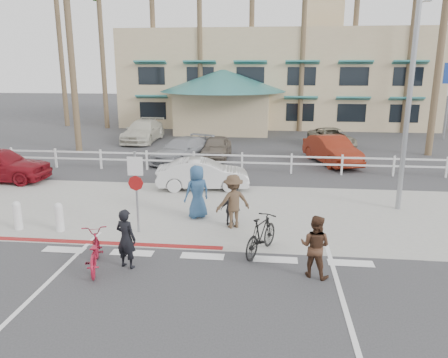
# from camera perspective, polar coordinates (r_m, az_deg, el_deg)

# --- Properties ---
(ground) EXTENTS (140.00, 140.00, 0.00)m
(ground) POSITION_cam_1_polar(r_m,az_deg,el_deg) (11.72, -3.30, -11.31)
(ground) COLOR #333335
(bike_path) EXTENTS (12.00, 16.00, 0.01)m
(bike_path) POSITION_cam_1_polar(r_m,az_deg,el_deg) (9.99, -5.27, -16.26)
(bike_path) COLOR #333335
(bike_path) RESTS_ON ground
(sidewalk_plaza) EXTENTS (22.00, 7.00, 0.01)m
(sidewalk_plaza) POSITION_cam_1_polar(r_m,az_deg,el_deg) (15.84, -0.61, -4.21)
(sidewalk_plaza) COLOR gray
(sidewalk_plaza) RESTS_ON ground
(cross_street) EXTENTS (40.00, 5.00, 0.01)m
(cross_street) POSITION_cam_1_polar(r_m,az_deg,el_deg) (19.65, 0.79, -0.47)
(cross_street) COLOR #333335
(cross_street) RESTS_ON ground
(parking_lot) EXTENTS (50.00, 16.00, 0.01)m
(parking_lot) POSITION_cam_1_polar(r_m,az_deg,el_deg) (28.90, 2.61, 4.41)
(parking_lot) COLOR #333335
(parking_lot) RESTS_ON ground
(curb_red) EXTENTS (7.00, 0.25, 0.02)m
(curb_red) POSITION_cam_1_polar(r_m,az_deg,el_deg) (13.54, -15.18, -8.09)
(curb_red) COLOR maroon
(curb_red) RESTS_ON ground
(rail_fence) EXTENTS (29.40, 0.16, 1.00)m
(rail_fence) POSITION_cam_1_polar(r_m,az_deg,el_deg) (21.43, 2.64, 2.15)
(rail_fence) COLOR silver
(rail_fence) RESTS_ON ground
(building) EXTENTS (28.00, 16.00, 11.30)m
(building) POSITION_cam_1_polar(r_m,az_deg,el_deg) (41.39, 6.80, 15.26)
(building) COLOR #D0B98E
(building) RESTS_ON ground
(sign_post) EXTENTS (0.50, 0.10, 2.90)m
(sign_post) POSITION_cam_1_polar(r_m,az_deg,el_deg) (13.74, -11.36, -1.17)
(sign_post) COLOR gray
(sign_post) RESTS_ON ground
(bollard_0) EXTENTS (0.26, 0.26, 0.95)m
(bollard_0) POSITION_cam_1_polar(r_m,az_deg,el_deg) (14.79, -20.72, -4.67)
(bollard_0) COLOR silver
(bollard_0) RESTS_ON ground
(bollard_1) EXTENTS (0.26, 0.26, 0.95)m
(bollard_1) POSITION_cam_1_polar(r_m,az_deg,el_deg) (15.46, -25.36, -4.32)
(bollard_1) COLOR silver
(bollard_1) RESTS_ON ground
(streetlight_0) EXTENTS (0.60, 2.00, 9.00)m
(streetlight_0) POSITION_cam_1_polar(r_m,az_deg,el_deg) (16.57, 23.20, 11.33)
(streetlight_0) COLOR gray
(streetlight_0) RESTS_ON ground
(streetlight_1) EXTENTS (0.60, 2.00, 9.50)m
(streetlight_1) POSITION_cam_1_polar(r_m,az_deg,el_deg) (35.86, 23.42, 12.87)
(streetlight_1) COLOR gray
(streetlight_1) RESTS_ON ground
(info_sign) EXTENTS (1.20, 0.16, 5.60)m
(info_sign) POSITION_cam_1_polar(r_m,az_deg,el_deg) (34.68, 27.24, 9.20)
(info_sign) COLOR navy
(info_sign) RESTS_ON ground
(palm_0) EXTENTS (4.00, 4.00, 15.00)m
(palm_0) POSITION_cam_1_polar(r_m,az_deg,el_deg) (40.58, -20.70, 17.09)
(palm_0) COLOR #275520
(palm_0) RESTS_ON ground
(palm_1) EXTENTS (4.00, 4.00, 13.00)m
(palm_1) POSITION_cam_1_polar(r_m,az_deg,el_deg) (38.01, -15.65, 16.19)
(palm_1) COLOR #275520
(palm_1) RESTS_ON ground
(palm_2) EXTENTS (4.00, 4.00, 16.00)m
(palm_2) POSITION_cam_1_polar(r_m,az_deg,el_deg) (37.79, -9.27, 18.81)
(palm_2) COLOR #275520
(palm_2) RESTS_ON ground
(palm_3) EXTENTS (4.00, 4.00, 14.00)m
(palm_3) POSITION_cam_1_polar(r_m,az_deg,el_deg) (35.91, -3.17, 17.60)
(palm_3) COLOR #275520
(palm_3) RESTS_ON ground
(palm_4) EXTENTS (4.00, 4.00, 15.00)m
(palm_4) POSITION_cam_1_polar(r_m,az_deg,el_deg) (36.51, 3.62, 18.33)
(palm_4) COLOR #275520
(palm_4) RESTS_ON ground
(palm_5) EXTENTS (4.00, 4.00, 13.00)m
(palm_5) POSITION_cam_1_polar(r_m,az_deg,el_deg) (35.48, 10.26, 16.63)
(palm_5) COLOR #275520
(palm_5) RESTS_ON ground
(palm_6) EXTENTS (4.00, 4.00, 17.00)m
(palm_6) POSITION_cam_1_polar(r_m,az_deg,el_deg) (37.06, 16.85, 19.26)
(palm_6) COLOR #275520
(palm_6) RESTS_ON ground
(palm_7) EXTENTS (4.00, 4.00, 14.00)m
(palm_7) POSITION_cam_1_polar(r_m,az_deg,el_deg) (36.87, 23.33, 16.41)
(palm_7) COLOR #275520
(palm_7) RESTS_ON ground
(palm_10) EXTENTS (4.00, 4.00, 12.00)m
(palm_10) POSITION_cam_1_polar(r_m,az_deg,el_deg) (28.01, -19.39, 15.63)
(palm_10) COLOR #275520
(palm_10) RESTS_ON ground
(palm_11) EXTENTS (4.00, 4.00, 14.00)m
(palm_11) POSITION_cam_1_polar(r_m,az_deg,el_deg) (28.00, 26.69, 16.99)
(palm_11) COLOR #275520
(palm_11) RESTS_ON ground
(bike_red) EXTENTS (1.19, 1.95, 0.97)m
(bike_red) POSITION_cam_1_polar(r_m,az_deg,el_deg) (11.87, -16.64, -9.02)
(bike_red) COLOR maroon
(bike_red) RESTS_ON ground
(rider_red) EXTENTS (0.67, 0.55, 1.59)m
(rider_red) POSITION_cam_1_polar(r_m,az_deg,el_deg) (11.61, -12.68, -7.62)
(rider_red) COLOR black
(rider_red) RESTS_ON ground
(bike_black) EXTENTS (1.23, 1.90, 1.11)m
(bike_black) POSITION_cam_1_polar(r_m,az_deg,el_deg) (12.28, 4.87, -7.27)
(bike_black) COLOR black
(bike_black) RESTS_ON ground
(rider_black) EXTENTS (0.95, 0.86, 1.60)m
(rider_black) POSITION_cam_1_polar(r_m,az_deg,el_deg) (11.12, 11.81, -8.59)
(rider_black) COLOR #452A1C
(rider_black) RESTS_ON ground
(pedestrian_a) EXTENTS (1.31, 1.08, 1.76)m
(pedestrian_a) POSITION_cam_1_polar(r_m,az_deg,el_deg) (14.05, 1.21, -2.95)
(pedestrian_a) COLOR #4B3826
(pedestrian_a) RESTS_ON ground
(pedestrian_child) EXTENTS (0.64, 0.27, 1.08)m
(pedestrian_child) POSITION_cam_1_polar(r_m,az_deg,el_deg) (14.32, 0.84, -4.03)
(pedestrian_child) COLOR #28282C
(pedestrian_child) RESTS_ON ground
(pedestrian_b) EXTENTS (1.08, 1.02, 1.86)m
(pedestrian_b) POSITION_cam_1_polar(r_m,az_deg,el_deg) (14.97, -3.54, -1.67)
(pedestrian_b) COLOR navy
(pedestrian_b) RESTS_ON ground
(car_white_sedan) EXTENTS (4.04, 1.86, 1.28)m
(car_white_sedan) POSITION_cam_1_polar(r_m,az_deg,el_deg) (18.56, -2.78, 0.64)
(car_white_sedan) COLOR silver
(car_white_sedan) RESTS_ON ground
(lot_car_1) EXTENTS (3.41, 4.77, 1.28)m
(lot_car_1) POSITION_cam_1_polar(r_m,az_deg,el_deg) (24.00, -5.45, 3.80)
(lot_car_1) COLOR #94969C
(lot_car_1) RESTS_ON ground
(lot_car_2) EXTENTS (1.57, 3.70, 1.25)m
(lot_car_2) POSITION_cam_1_polar(r_m,az_deg,el_deg) (24.77, -1.02, 4.16)
(lot_car_2) COLOR #62584B
(lot_car_2) RESTS_ON ground
(lot_car_3) EXTENTS (2.91, 4.73, 1.47)m
(lot_car_3) POSITION_cam_1_polar(r_m,az_deg,el_deg) (24.09, 13.91, 3.70)
(lot_car_3) COLOR maroon
(lot_car_3) RESTS_ON ground
(lot_car_4) EXTENTS (2.13, 5.06, 1.46)m
(lot_car_4) POSITION_cam_1_polar(r_m,az_deg,el_deg) (30.80, -10.52, 6.18)
(lot_car_4) COLOR beige
(lot_car_4) RESTS_ON ground
(lot_car_5) EXTENTS (3.03, 4.77, 1.23)m
(lot_car_5) POSITION_cam_1_polar(r_m,az_deg,el_deg) (28.84, 13.90, 5.20)
(lot_car_5) COLOR gray
(lot_car_5) RESTS_ON ground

